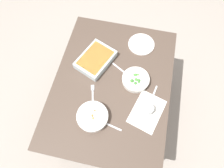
{
  "coord_description": "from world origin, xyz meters",
  "views": [
    {
      "loc": [
        0.64,
        0.14,
        2.15
      ],
      "look_at": [
        0.0,
        0.0,
        0.74
      ],
      "focal_mm": 32.18,
      "sensor_mm": 36.0,
      "label": 1
    }
  ],
  "objects": [
    {
      "name": "spoon_by_stew",
      "position": [
        0.31,
        0.03,
        0.74
      ],
      "size": [
        0.05,
        0.18,
        0.01
      ],
      "color": "silver",
      "rests_on": "dining_table"
    },
    {
      "name": "ground_plane",
      "position": [
        0.0,
        0.0,
        0.0
      ],
      "size": [
        6.0,
        6.0,
        0.0
      ],
      "primitive_type": "plane",
      "color": "#9E9389"
    },
    {
      "name": "dining_table",
      "position": [
        0.0,
        0.0,
        0.65
      ],
      "size": [
        1.2,
        0.9,
        0.74
      ],
      "color": "#4C3D33",
      "rests_on": "ground_plane"
    },
    {
      "name": "stew_bowl",
      "position": [
        0.29,
        -0.08,
        0.77
      ],
      "size": [
        0.22,
        0.22,
        0.06
      ],
      "color": "silver",
      "rests_on": "dining_table"
    },
    {
      "name": "fork_on_table",
      "position": [
        0.11,
        -0.12,
        0.74
      ],
      "size": [
        0.18,
        0.06,
        0.01
      ],
      "color": "silver",
      "rests_on": "dining_table"
    },
    {
      "name": "broccoli_bowl",
      "position": [
        -0.06,
        0.17,
        0.77
      ],
      "size": [
        0.21,
        0.21,
        0.06
      ],
      "color": "silver",
      "rests_on": "dining_table"
    },
    {
      "name": "drink_cup",
      "position": [
        0.16,
        0.3,
        0.78
      ],
      "size": [
        0.07,
        0.07,
        0.08
      ],
      "color": "#B2BCC6",
      "rests_on": "dining_table"
    },
    {
      "name": "baking_dish",
      "position": [
        -0.17,
        -0.17,
        0.77
      ],
      "size": [
        0.36,
        0.32,
        0.06
      ],
      "color": "silver",
      "rests_on": "dining_table"
    },
    {
      "name": "placemat",
      "position": [
        0.16,
        0.3,
        0.74
      ],
      "size": [
        0.33,
        0.27,
        0.0
      ],
      "primitive_type": "cube",
      "rotation": [
        0.0,
        0.0,
        -0.29
      ],
      "color": "silver",
      "rests_on": "dining_table"
    },
    {
      "name": "spoon_spare",
      "position": [
        0.06,
        0.32,
        0.74
      ],
      "size": [
        0.18,
        0.05,
        0.01
      ],
      "color": "silver",
      "rests_on": "dining_table"
    },
    {
      "name": "spoon_by_broccoli",
      "position": [
        -0.13,
        0.06,
        0.74
      ],
      "size": [
        0.1,
        0.16,
        0.01
      ],
      "color": "silver",
      "rests_on": "dining_table"
    },
    {
      "name": "side_plate",
      "position": [
        -0.41,
        0.16,
        0.75
      ],
      "size": [
        0.22,
        0.22,
        0.01
      ],
      "primitive_type": "cylinder",
      "color": "white",
      "rests_on": "dining_table"
    }
  ]
}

